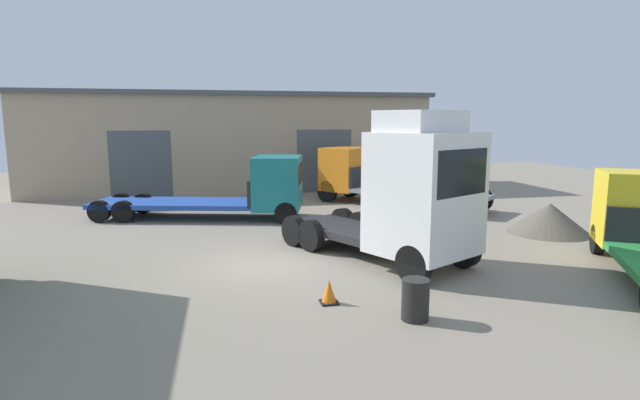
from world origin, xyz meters
The scene contains 8 objects.
ground_plane centered at (0.00, 0.00, 0.00)m, with size 60.00×60.00×0.00m, color gray.
warehouse_building centered at (0.00, 17.08, 2.88)m, with size 23.38×6.67×5.73m.
tractor_unit_white centered at (4.08, -1.07, 2.09)m, with size 5.08×6.64×4.41m.
flatbed_truck_teal centered at (-0.01, 7.04, 1.24)m, with size 9.11×4.59×2.65m.
flatbed_truck_orange centered at (6.37, 9.83, 1.31)m, with size 7.23×7.92×2.74m.
gravel_pile centered at (10.78, 1.82, 0.56)m, with size 2.96×2.96×1.12m.
oil_drum centered at (2.66, -4.71, 0.44)m, with size 0.58×0.58×0.88m.
traffic_cone centered at (1.12, -3.39, 0.25)m, with size 0.40×0.40×0.55m.
Camera 1 is at (-1.46, -14.02, 4.17)m, focal length 28.00 mm.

